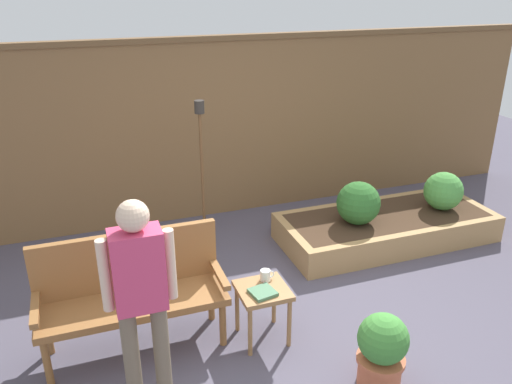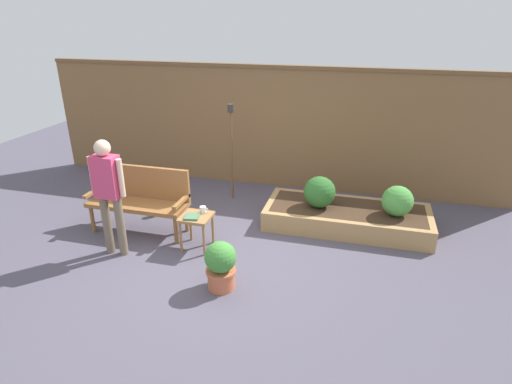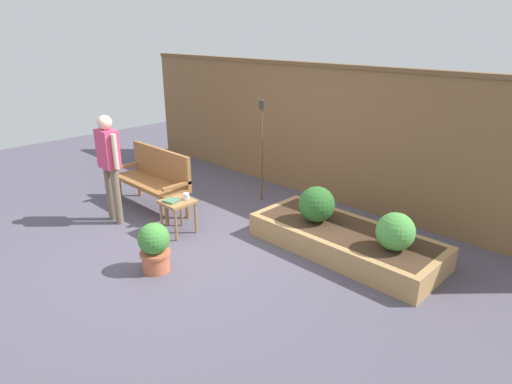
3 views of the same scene
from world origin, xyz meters
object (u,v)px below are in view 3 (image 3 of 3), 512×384
(book_on_table, at_px, (172,201))
(potted_boxwood, at_px, (154,246))
(cup_on_table, at_px, (186,197))
(garden_bench, at_px, (155,175))
(side_table, at_px, (178,206))
(tiki_torch, at_px, (262,133))
(person_by_bench, at_px, (109,160))
(shrub_near_bench, at_px, (317,204))
(shrub_far_corner, at_px, (395,232))

(book_on_table, height_order, potted_boxwood, potted_boxwood)
(potted_boxwood, bearing_deg, cup_on_table, 122.12)
(garden_bench, distance_m, side_table, 1.05)
(side_table, xyz_separation_m, tiki_torch, (-0.05, 1.69, 0.73))
(side_table, xyz_separation_m, person_by_bench, (-0.98, -0.41, 0.54))
(tiki_torch, bearing_deg, potted_boxwood, -74.90)
(book_on_table, xyz_separation_m, shrub_near_bench, (1.52, 1.17, 0.04))
(garden_bench, height_order, person_by_bench, person_by_bench)
(potted_boxwood, xyz_separation_m, shrub_near_bench, (0.88, 1.88, 0.22))
(person_by_bench, bearing_deg, potted_boxwood, -12.91)
(cup_on_table, relative_size, potted_boxwood, 0.20)
(tiki_torch, bearing_deg, garden_bench, -124.12)
(tiki_torch, bearing_deg, shrub_near_bench, -21.06)
(potted_boxwood, height_order, tiki_torch, tiki_torch)
(potted_boxwood, distance_m, shrub_far_corner, 2.73)
(potted_boxwood, xyz_separation_m, shrub_far_corner, (1.98, 1.88, 0.20))
(garden_bench, height_order, book_on_table, garden_bench)
(side_table, xyz_separation_m, book_on_table, (-0.03, -0.07, 0.10))
(shrub_far_corner, distance_m, tiki_torch, 2.78)
(cup_on_table, bearing_deg, book_on_table, -117.39)
(garden_bench, bearing_deg, person_by_bench, -89.40)
(potted_boxwood, bearing_deg, book_on_table, 132.31)
(side_table, distance_m, book_on_table, 0.12)
(shrub_near_bench, height_order, person_by_bench, person_by_bench)
(tiki_torch, bearing_deg, side_table, -88.33)
(book_on_table, bearing_deg, person_by_bench, -171.18)
(book_on_table, bearing_deg, cup_on_table, 51.73)
(shrub_near_bench, distance_m, tiki_torch, 1.76)
(book_on_table, distance_m, tiki_torch, 1.87)
(cup_on_table, distance_m, tiki_torch, 1.70)
(garden_bench, height_order, potted_boxwood, garden_bench)
(book_on_table, relative_size, person_by_bench, 0.12)
(book_on_table, distance_m, person_by_bench, 1.11)
(cup_on_table, relative_size, person_by_bench, 0.08)
(cup_on_table, height_order, tiki_torch, tiki_torch)
(cup_on_table, height_order, person_by_bench, person_by_bench)
(cup_on_table, xyz_separation_m, potted_boxwood, (0.55, -0.88, -0.21))
(shrub_near_bench, relative_size, tiki_torch, 0.29)
(garden_bench, relative_size, side_table, 3.00)
(cup_on_table, relative_size, tiki_torch, 0.07)
(person_by_bench, bearing_deg, tiki_torch, 66.14)
(cup_on_table, xyz_separation_m, tiki_torch, (-0.11, 1.59, 0.60))
(shrub_far_corner, bearing_deg, person_by_bench, -157.09)
(book_on_table, distance_m, shrub_far_corner, 2.87)
(potted_boxwood, distance_m, person_by_bench, 1.75)
(person_by_bench, bearing_deg, book_on_table, 19.70)
(side_table, relative_size, potted_boxwood, 0.81)
(cup_on_table, distance_m, book_on_table, 0.20)
(cup_on_table, bearing_deg, garden_bench, 169.06)
(shrub_far_corner, bearing_deg, shrub_near_bench, 180.00)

